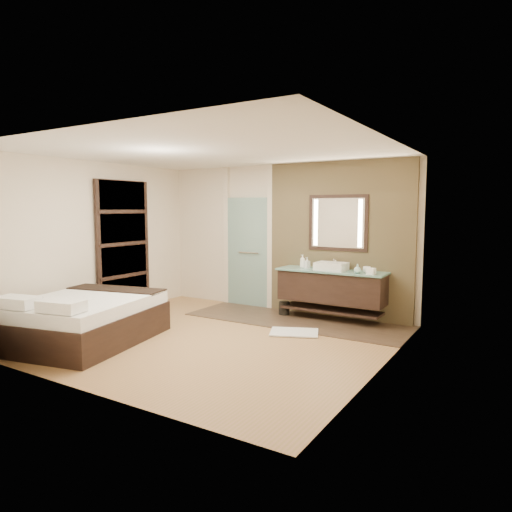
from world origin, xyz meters
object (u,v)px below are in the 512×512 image
Objects in this scene: bed at (84,319)px; waste_bin at (284,308)px; vanity at (331,287)px; mirror_unit at (338,223)px.

bed reaches higher than waste_bin.
vanity reaches higher than bed.
bed is at bearing -119.89° from waste_bin.
bed is at bearing -128.22° from mirror_unit.
mirror_unit is 4.43× the size of waste_bin.
mirror_unit is 4.32m from bed.
bed is at bearing -130.37° from vanity.
mirror_unit is at bearing 39.88° from bed.
vanity is 1.75× the size of mirror_unit.
waste_bin is at bearing 48.20° from bed.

